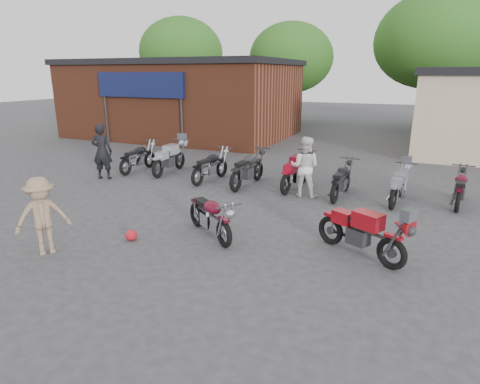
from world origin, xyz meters
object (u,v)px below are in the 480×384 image
at_px(vintage_motorcycle, 210,214).
at_px(sportbike, 362,229).
at_px(row_bike_1, 169,156).
at_px(row_bike_4, 296,170).
at_px(row_bike_7, 460,186).
at_px(person_tan, 42,216).
at_px(row_bike_2, 211,165).
at_px(person_light, 305,167).
at_px(row_bike_3, 248,167).
at_px(row_bike_6, 399,184).
at_px(helmet, 131,235).
at_px(row_bike_5, 342,178).
at_px(row_bike_0, 138,156).
at_px(person_dark, 102,151).

distance_m(vintage_motorcycle, sportbike, 3.25).
distance_m(row_bike_1, row_bike_4, 4.84).
bearing_deg(row_bike_7, vintage_motorcycle, 138.25).
bearing_deg(row_bike_7, sportbike, 161.41).
distance_m(person_tan, row_bike_2, 6.46).
xyz_separation_m(person_light, row_bike_3, (-1.98, 0.40, -0.27)).
xyz_separation_m(sportbike, person_tan, (-5.91, -2.41, 0.22)).
height_order(row_bike_2, row_bike_6, row_bike_2).
height_order(sportbike, row_bike_6, sportbike).
bearing_deg(sportbike, row_bike_3, 164.21).
xyz_separation_m(helmet, row_bike_5, (3.66, 5.16, 0.45)).
distance_m(person_tan, row_bike_5, 8.00).
height_order(row_bike_2, row_bike_4, row_bike_4).
relative_size(row_bike_0, row_bike_6, 1.03).
bearing_deg(row_bike_6, person_tan, 142.73).
xyz_separation_m(vintage_motorcycle, row_bike_1, (-4.19, 4.77, 0.06)).
distance_m(row_bike_2, row_bike_6, 5.99).
xyz_separation_m(helmet, person_light, (2.61, 4.79, 0.77)).
bearing_deg(row_bike_6, row_bike_2, 97.68).
height_order(person_dark, row_bike_6, person_dark).
distance_m(row_bike_0, row_bike_7, 10.72).
bearing_deg(helmet, row_bike_2, 98.13).
bearing_deg(row_bike_3, row_bike_7, -81.12).
relative_size(vintage_motorcycle, person_dark, 0.99).
distance_m(sportbike, row_bike_2, 6.82).
bearing_deg(row_bike_1, row_bike_7, -92.00).
bearing_deg(row_bike_4, row_bike_3, 106.08).
height_order(helmet, row_bike_2, row_bike_2).
distance_m(row_bike_2, row_bike_3, 1.38).
bearing_deg(row_bike_3, person_tan, 168.76).
relative_size(sportbike, row_bike_3, 0.93).
bearing_deg(person_tan, row_bike_6, -10.09).
bearing_deg(row_bike_3, row_bike_0, 91.61).
distance_m(helmet, person_light, 5.51).
height_order(row_bike_1, row_bike_3, row_bike_3).
bearing_deg(person_dark, row_bike_4, 175.94).
bearing_deg(row_bike_5, row_bike_2, 92.93).
bearing_deg(row_bike_3, helmet, 177.48).
distance_m(person_tan, row_bike_0, 7.19).
distance_m(sportbike, row_bike_6, 4.09).
relative_size(person_tan, row_bike_2, 0.82).
bearing_deg(row_bike_4, person_tan, 158.78).
bearing_deg(row_bike_0, row_bike_4, -89.06).
height_order(helmet, row_bike_4, row_bike_4).
bearing_deg(vintage_motorcycle, row_bike_5, 99.28).
bearing_deg(sportbike, helmet, -137.46).
bearing_deg(row_bike_0, row_bike_3, -92.56).
bearing_deg(person_dark, person_light, 169.52).
xyz_separation_m(sportbike, person_dark, (-9.06, 2.82, 0.38)).
distance_m(vintage_motorcycle, person_light, 4.08).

